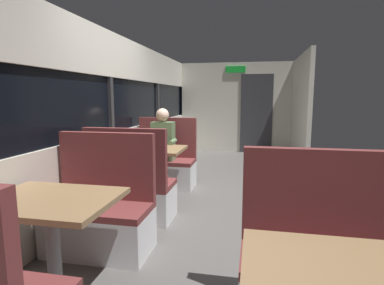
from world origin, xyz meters
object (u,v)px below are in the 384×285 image
dining_table_near_window (51,212)px  bench_mid_window_facing_entry (165,166)px  bench_mid_window_facing_end (132,192)px  bench_front_aisle_facing_entry (316,273)px  dining_table_mid_window (151,155)px  seated_passenger (164,154)px  bench_near_window_facing_entry (101,216)px

dining_table_near_window → bench_mid_window_facing_entry: (0.00, 2.85, -0.31)m
bench_mid_window_facing_end → bench_front_aisle_facing_entry: 2.24m
dining_table_near_window → dining_table_mid_window: same height
seated_passenger → bench_near_window_facing_entry: bearing=-90.0°
bench_front_aisle_facing_entry → seated_passenger: (-1.79, 2.68, 0.21)m
bench_mid_window_facing_end → seated_passenger: bearing=90.0°
bench_near_window_facing_entry → bench_mid_window_facing_end: 0.75m
bench_near_window_facing_entry → bench_mid_window_facing_entry: same height
dining_table_mid_window → bench_front_aisle_facing_entry: size_ratio=0.82×
seated_passenger → dining_table_mid_window: bearing=-90.0°
bench_near_window_facing_entry → bench_front_aisle_facing_entry: 1.89m
dining_table_mid_window → bench_mid_window_facing_end: (0.00, -0.70, -0.31)m
bench_near_window_facing_entry → bench_mid_window_facing_end: size_ratio=1.00×
bench_mid_window_facing_entry → seated_passenger: seated_passenger is taller
dining_table_mid_window → bench_mid_window_facing_end: 0.77m
bench_mid_window_facing_end → bench_near_window_facing_entry: bearing=-90.0°
bench_near_window_facing_entry → bench_mid_window_facing_entry: size_ratio=1.00×
dining_table_near_window → dining_table_mid_window: (0.00, 2.15, 0.00)m
dining_table_mid_window → bench_mid_window_facing_entry: bench_mid_window_facing_entry is taller
bench_mid_window_facing_entry → dining_table_near_window: bearing=-90.0°
dining_table_near_window → bench_front_aisle_facing_entry: bench_front_aisle_facing_entry is taller
bench_mid_window_facing_end → seated_passenger: (0.00, 1.33, 0.21)m
bench_mid_window_facing_end → bench_front_aisle_facing_entry: (1.79, -1.35, 0.00)m
bench_mid_window_facing_end → bench_mid_window_facing_entry: same height
dining_table_mid_window → bench_mid_window_facing_entry: size_ratio=0.82×
dining_table_near_window → bench_near_window_facing_entry: size_ratio=0.82×
bench_mid_window_facing_entry → bench_mid_window_facing_end: bearing=-90.0°
bench_front_aisle_facing_entry → seated_passenger: seated_passenger is taller
bench_near_window_facing_entry → bench_front_aisle_facing_entry: same height
dining_table_near_window → bench_mid_window_facing_end: size_ratio=0.82×
bench_near_window_facing_entry → dining_table_mid_window: 1.49m
seated_passenger → bench_mid_window_facing_entry: bearing=90.0°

